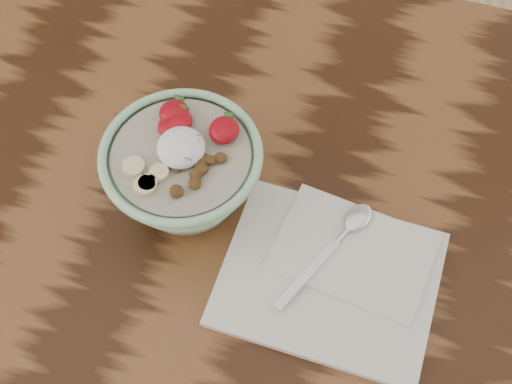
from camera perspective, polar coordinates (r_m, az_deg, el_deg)
The scene contains 4 objects.
table at distance 98.09cm, azimuth -7.91°, elevation -2.74°, with size 160.00×90.00×75.00cm.
breakfast_bowl at distance 83.46cm, azimuth -5.80°, elevation 1.61°, with size 18.62×18.62×12.61cm.
napkin at distance 83.73cm, azimuth 6.27°, elevation -6.46°, with size 24.81×21.01×1.51cm.
spoon at distance 84.87cm, azimuth 7.18°, elevation -3.14°, with size 8.65×16.57×0.90cm.
Camera 1 is at (26.43, -39.36, 151.57)cm, focal length 50.00 mm.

